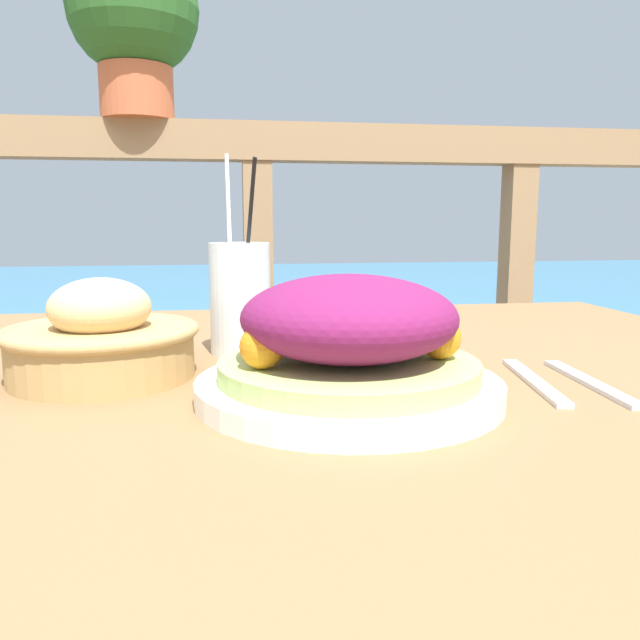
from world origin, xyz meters
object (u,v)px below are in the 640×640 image
object	(u,v)px
potted_plant	(134,19)
salad_plate	(349,347)
drink_glass	(240,298)
bread_basket	(102,340)

from	to	relation	value
potted_plant	salad_plate	bearing A→B (deg)	-73.02
salad_plate	drink_glass	size ratio (longest dim) A/B	1.16
bread_basket	potted_plant	size ratio (longest dim) A/B	0.52
drink_glass	potted_plant	distance (m)	0.97
drink_glass	bread_basket	xyz separation A→B (m)	(-0.15, -0.11, -0.03)
salad_plate	drink_glass	distance (m)	0.24
drink_glass	salad_plate	bearing A→B (deg)	-67.03
salad_plate	drink_glass	bearing A→B (deg)	112.97
salad_plate	drink_glass	world-z (taller)	drink_glass
drink_glass	bread_basket	world-z (taller)	drink_glass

